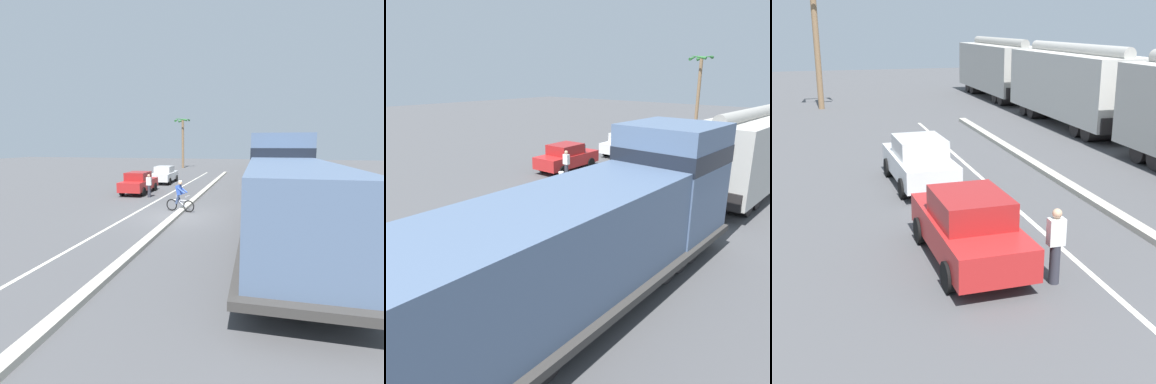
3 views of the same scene
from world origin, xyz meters
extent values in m
cube|color=silver|center=(-2.40, 6.00, 0.00)|extent=(0.14, 36.00, 0.01)
cube|color=black|center=(5.09, 14.67, 0.95)|extent=(2.61, 0.10, 0.70)
cube|color=beige|center=(5.09, 21.02, 2.15)|extent=(2.90, 10.40, 3.10)
cylinder|color=#A3A19A|center=(5.09, 21.02, 3.88)|extent=(0.60, 9.88, 0.60)
cube|color=black|center=(5.09, 26.27, 0.95)|extent=(2.61, 0.10, 0.70)
cube|color=black|center=(5.09, 15.77, 0.95)|extent=(2.61, 0.10, 0.70)
cylinder|color=black|center=(5.09, 24.80, 0.45)|extent=(2.46, 0.90, 0.90)
cylinder|color=black|center=(5.09, 23.70, 0.45)|extent=(2.46, 0.90, 0.90)
cylinder|color=black|center=(5.09, 18.35, 0.45)|extent=(2.46, 0.90, 0.90)
cylinder|color=black|center=(5.09, 17.25, 0.45)|extent=(2.46, 0.90, 0.90)
cube|color=#B0ADA6|center=(5.09, 32.62, 2.15)|extent=(2.90, 10.40, 3.10)
cylinder|color=gray|center=(5.09, 32.62, 3.88)|extent=(0.60, 9.88, 0.60)
cube|color=black|center=(5.09, 37.87, 0.95)|extent=(2.61, 0.10, 0.70)
cube|color=black|center=(5.09, 27.37, 0.95)|extent=(2.61, 0.10, 0.70)
cylinder|color=black|center=(5.09, 36.40, 0.45)|extent=(2.46, 0.90, 0.90)
cylinder|color=black|center=(5.09, 35.30, 0.45)|extent=(2.46, 0.90, 0.90)
cylinder|color=black|center=(5.09, 29.95, 0.45)|extent=(2.46, 0.90, 0.90)
cylinder|color=black|center=(5.09, 28.85, 0.45)|extent=(2.46, 0.90, 0.90)
cube|color=red|center=(-4.72, 6.52, 0.67)|extent=(1.80, 4.24, 0.70)
cube|color=maroon|center=(-4.72, 6.37, 1.32)|extent=(1.55, 1.94, 0.60)
cube|color=#1E232D|center=(-4.74, 7.37, 1.27)|extent=(1.43, 0.16, 0.51)
cylinder|color=black|center=(-5.56, 7.80, 0.32)|extent=(0.24, 0.65, 0.64)
cylinder|color=black|center=(-3.95, 7.84, 0.32)|extent=(0.24, 0.65, 0.64)
cylinder|color=black|center=(-5.50, 5.19, 0.32)|extent=(0.24, 0.65, 0.64)
cylinder|color=black|center=(-3.88, 5.23, 0.32)|extent=(0.24, 0.65, 0.64)
cube|color=silver|center=(-4.62, 12.67, 0.67)|extent=(1.84, 4.26, 0.70)
cube|color=beige|center=(-4.62, 12.52, 1.32)|extent=(1.56, 1.95, 0.60)
cube|color=#1E232D|center=(-4.65, 13.52, 1.27)|extent=(1.43, 0.17, 0.51)
cylinder|color=black|center=(-5.47, 13.94, 0.32)|extent=(0.24, 0.65, 0.64)
cylinder|color=black|center=(-3.86, 14.00, 0.32)|extent=(0.24, 0.65, 0.64)
cylinder|color=black|center=(-5.38, 11.34, 0.32)|extent=(0.24, 0.65, 0.64)
cylinder|color=black|center=(-3.77, 11.39, 0.32)|extent=(0.24, 0.65, 0.64)
cylinder|color=#846647|center=(-7.31, 30.57, 3.63)|extent=(0.36, 0.36, 7.27)
cylinder|color=#33333D|center=(-3.34, 4.96, 0.42)|extent=(0.22, 0.22, 0.85)
cube|color=white|center=(-3.34, 4.96, 1.13)|extent=(0.34, 0.22, 0.56)
sphere|color=tan|center=(-3.34, 4.96, 1.52)|extent=(0.20, 0.20, 0.20)
camera|label=1|loc=(4.01, -14.58, 3.71)|focal=28.00mm
camera|label=2|loc=(10.47, -9.92, 5.67)|focal=35.00mm
camera|label=3|loc=(-7.82, -4.10, 5.10)|focal=50.00mm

